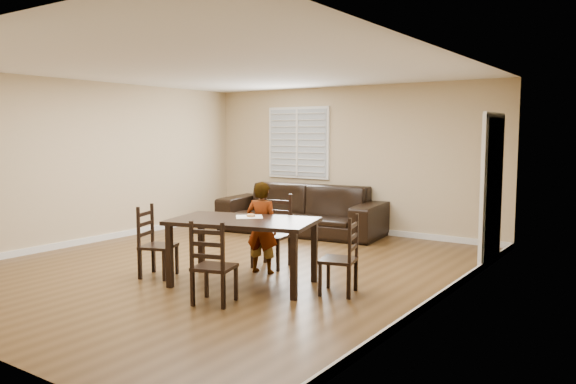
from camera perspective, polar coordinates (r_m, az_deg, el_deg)
The scene contains 11 objects.
ground at distance 7.88m, azimuth -6.28°, elevation -7.52°, with size 7.00×7.00×0.00m, color brown.
room at distance 7.77m, azimuth -5.38°, elevation 5.75°, with size 6.04×7.04×2.72m.
dining_table at distance 6.79m, azimuth -4.59°, elevation -3.50°, with size 1.92×1.39×0.81m.
chair_near at distance 7.83m, azimuth -1.29°, elevation -4.17°, with size 0.51×0.48×1.00m.
chair_far at distance 6.06m, azimuth -7.94°, elevation -7.62°, with size 0.51×0.49×0.92m.
chair_left at distance 7.44m, azimuth -13.80°, elevation -5.16°, with size 0.51×0.52×0.92m.
chair_right at distance 6.45m, azimuth 6.09°, elevation -6.78°, with size 0.48×0.49×0.91m.
child at distance 7.38m, azimuth -2.65°, elevation -3.62°, with size 0.44×0.29×1.21m, color gray.
napkin at distance 6.95m, azimuth -3.96°, elevation -2.53°, with size 0.32×0.32×0.00m, color silver.
donut at distance 6.94m, azimuth -3.80°, elevation -2.35°, with size 0.11×0.11×0.04m.
sofa at distance 10.30m, azimuth 1.30°, elevation -1.79°, with size 3.02×1.18×0.88m, color black.
Camera 1 is at (5.02, -5.78, 1.84)m, focal length 35.00 mm.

